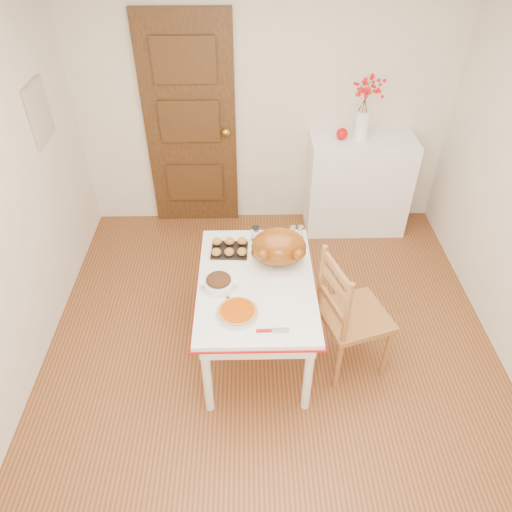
{
  "coord_description": "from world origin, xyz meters",
  "views": [
    {
      "loc": [
        -0.17,
        -2.33,
        2.96
      ],
      "look_at": [
        -0.12,
        0.2,
        0.9
      ],
      "focal_mm": 33.97,
      "sensor_mm": 36.0,
      "label": 1
    }
  ],
  "objects_px": {
    "chair_oak": "(355,313)",
    "sideboard": "(358,185)",
    "pumpkin_pie": "(238,312)",
    "turkey_platter": "(279,249)",
    "kitchen_table": "(256,317)"
  },
  "relations": [
    {
      "from": "sideboard",
      "to": "turkey_platter",
      "type": "height_order",
      "value": "turkey_platter"
    },
    {
      "from": "sideboard",
      "to": "chair_oak",
      "type": "xyz_separation_m",
      "value": [
        -0.34,
        -1.75,
        0.02
      ]
    },
    {
      "from": "chair_oak",
      "to": "kitchen_table",
      "type": "bearing_deg",
      "value": 62.91
    },
    {
      "from": "turkey_platter",
      "to": "pumpkin_pie",
      "type": "distance_m",
      "value": 0.58
    },
    {
      "from": "kitchen_table",
      "to": "turkey_platter",
      "type": "relative_size",
      "value": 2.66
    },
    {
      "from": "sideboard",
      "to": "pumpkin_pie",
      "type": "distance_m",
      "value": 2.29
    },
    {
      "from": "turkey_platter",
      "to": "chair_oak",
      "type": "bearing_deg",
      "value": -22.4
    },
    {
      "from": "sideboard",
      "to": "kitchen_table",
      "type": "distance_m",
      "value": 1.94
    },
    {
      "from": "chair_oak",
      "to": "sideboard",
      "type": "bearing_deg",
      "value": -28.29
    },
    {
      "from": "kitchen_table",
      "to": "chair_oak",
      "type": "bearing_deg",
      "value": -9.78
    },
    {
      "from": "chair_oak",
      "to": "turkey_platter",
      "type": "height_order",
      "value": "chair_oak"
    },
    {
      "from": "chair_oak",
      "to": "pumpkin_pie",
      "type": "xyz_separation_m",
      "value": [
        -0.82,
        -0.2,
        0.24
      ]
    },
    {
      "from": "sideboard",
      "to": "chair_oak",
      "type": "relative_size",
      "value": 0.97
    },
    {
      "from": "chair_oak",
      "to": "turkey_platter",
      "type": "relative_size",
      "value": 2.24
    },
    {
      "from": "sideboard",
      "to": "pumpkin_pie",
      "type": "bearing_deg",
      "value": -120.62
    }
  ]
}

